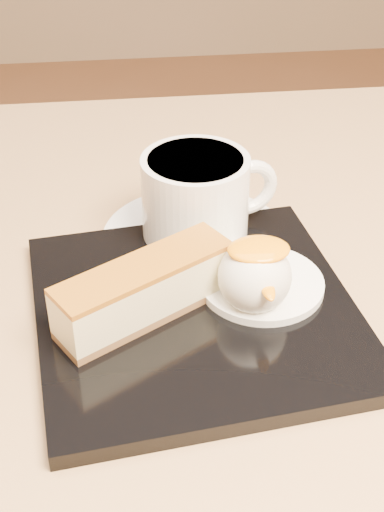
{
  "coord_description": "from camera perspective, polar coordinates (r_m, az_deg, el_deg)",
  "views": [
    {
      "loc": [
        0.01,
        -0.38,
        1.05
      ],
      "look_at": [
        0.06,
        0.03,
        0.76
      ],
      "focal_mm": 50.0,
      "sensor_mm": 36.0,
      "label": 1
    }
  ],
  "objects": [
    {
      "name": "ice_cream_scoop",
      "position": [
        0.49,
        5.03,
        -1.65
      ],
      "size": [
        0.05,
        0.05,
        0.05
      ],
      "primitive_type": "sphere",
      "color": "white",
      "rests_on": "cream_smear"
    },
    {
      "name": "mango_sauce",
      "position": [
        0.48,
        5.35,
        0.52
      ],
      "size": [
        0.04,
        0.03,
        0.01
      ],
      "primitive_type": "ellipsoid",
      "color": "orange",
      "rests_on": "ice_cream_scoop"
    },
    {
      "name": "cream_smear",
      "position": [
        0.52,
        5.58,
        -2.2
      ],
      "size": [
        0.09,
        0.09,
        0.01
      ],
      "primitive_type": "cylinder",
      "color": "white",
      "rests_on": "dessert_plate"
    },
    {
      "name": "mint_sprig",
      "position": [
        0.53,
        1.97,
        -0.43
      ],
      "size": [
        0.04,
        0.03,
        0.0
      ],
      "color": "green",
      "rests_on": "cream_smear"
    },
    {
      "name": "dessert_plate",
      "position": [
        0.5,
        0.27,
        -4.46
      ],
      "size": [
        0.24,
        0.24,
        0.01
      ],
      "primitive_type": "cube",
      "rotation": [
        0.0,
        0.0,
        0.12
      ],
      "color": "black",
      "rests_on": "table"
    },
    {
      "name": "table",
      "position": [
        0.61,
        -5.21,
        -16.84
      ],
      "size": [
        0.8,
        0.8,
        0.72
      ],
      "color": "black",
      "rests_on": "ground"
    },
    {
      "name": "saucer",
      "position": [
        0.58,
        0.25,
        1.35
      ],
      "size": [
        0.15,
        0.15,
        0.01
      ],
      "primitive_type": "cylinder",
      "color": "white",
      "rests_on": "table"
    },
    {
      "name": "cheesecake",
      "position": [
        0.48,
        -3.8,
        -2.72
      ],
      "size": [
        0.13,
        0.1,
        0.04
      ],
      "rotation": [
        0.0,
        0.0,
        0.54
      ],
      "color": "brown",
      "rests_on": "dessert_plate"
    },
    {
      "name": "coffee_cup",
      "position": [
        0.56,
        0.47,
        4.83
      ],
      "size": [
        0.11,
        0.08,
        0.07
      ],
      "rotation": [
        0.0,
        0.0,
        0.24
      ],
      "color": "white",
      "rests_on": "saucer"
    }
  ]
}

